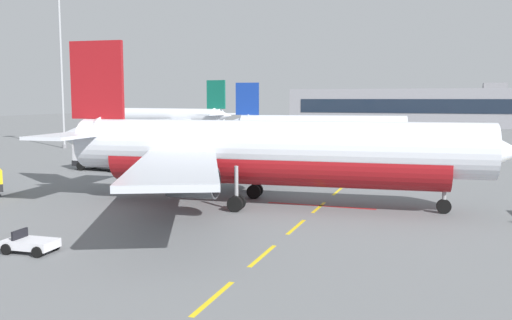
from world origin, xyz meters
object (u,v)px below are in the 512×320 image
catering_truck (103,155)px  airliner_far_center (319,128)px  airliner_foreground (265,151)px  apron_light_mast_near (61,48)px  airliner_mid_left (165,118)px

catering_truck → airliner_far_center: bearing=62.7°
airliner_foreground → catering_truck: airliner_foreground is taller
catering_truck → apron_light_mast_near: size_ratio=0.29×
airliner_far_center → airliner_foreground: bearing=-82.4°
apron_light_mast_near → airliner_foreground: bearing=-37.3°
airliner_far_center → apron_light_mast_near: bearing=-162.8°
airliner_foreground → airliner_mid_left: size_ratio=1.08×
airliner_mid_left → airliner_far_center: size_ratio=1.11×
airliner_foreground → apron_light_mast_near: bearing=142.7°
airliner_mid_left → apron_light_mast_near: 32.04m
airliner_far_center → airliner_mid_left: bearing=153.8°
airliner_foreground → catering_truck: bearing=150.6°
airliner_mid_left → airliner_far_center: bearing=-26.2°
airliner_mid_left → apron_light_mast_near: size_ratio=1.30×
catering_truck → apron_light_mast_near: bearing=135.9°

